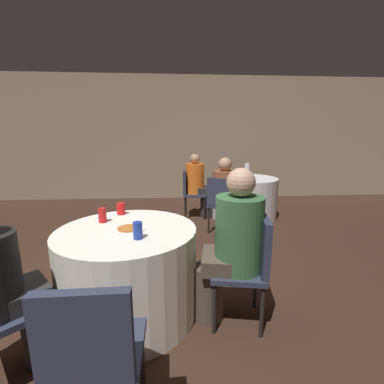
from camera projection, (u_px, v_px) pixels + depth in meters
ground_plane at (118, 303)px, 2.25m from camera, size 16.00×16.00×0.00m
wall_back at (152, 139)px, 5.93m from camera, size 16.00×0.06×2.80m
table_near at (129, 271)px, 2.07m from camera, size 1.09×1.09×0.72m
table_far at (244, 198)px, 4.64m from camera, size 1.15×1.15×0.72m
chair_near_south at (93, 351)px, 1.11m from camera, size 0.41×0.41×0.86m
chair_near_east at (250, 260)px, 1.94m from camera, size 0.47×0.46×0.86m
chair_far_west at (190, 189)px, 4.62m from camera, size 0.44×0.43×0.86m
chair_far_southwest at (222, 200)px, 3.78m from camera, size 0.56×0.56×0.86m
person_black_shirt at (9, 292)px, 1.49m from camera, size 0.46×0.44×1.09m
person_green_jacket at (230, 246)px, 1.93m from camera, size 0.51×0.39×1.21m
person_orange_shirt at (199, 186)px, 4.61m from camera, size 0.50×0.34×1.15m
person_floral_shirt at (226, 194)px, 3.89m from camera, size 0.47×0.50×1.14m
pizza_plate_near at (129, 229)px, 1.98m from camera, size 0.26×0.26×0.02m
soda_can_red at (102, 215)px, 2.14m from camera, size 0.07×0.07×0.12m
soda_can_blue at (138, 230)px, 1.79m from camera, size 0.07×0.07×0.12m
cup_near at (121, 209)px, 2.36m from camera, size 0.07×0.07×0.11m
bottle_far at (247, 170)px, 4.53m from camera, size 0.09×0.09×0.26m
cup_far at (245, 179)px, 4.12m from camera, size 0.08×0.08×0.09m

